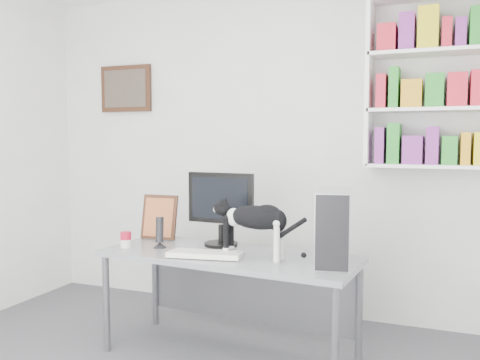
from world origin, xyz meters
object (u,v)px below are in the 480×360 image
at_px(desk, 229,306).
at_px(pc_tower, 332,227).
at_px(monitor, 221,209).
at_px(soup_can, 126,240).
at_px(cat, 255,231).
at_px(leaning_print, 159,216).
at_px(bookshelf, 442,81).
at_px(speaker, 160,232).
at_px(keyboard, 205,254).

distance_m(desk, pc_tower, 0.88).
bearing_deg(monitor, desk, -51.11).
height_order(soup_can, cat, cat).
distance_m(monitor, soup_can, 0.69).
bearing_deg(desk, leaning_print, 164.24).
xyz_separation_m(bookshelf, leaning_print, (-1.92, -0.63, -0.98)).
height_order(leaning_print, cat, cat).
xyz_separation_m(bookshelf, pc_tower, (-0.59, -0.87, -0.93)).
distance_m(bookshelf, pc_tower, 1.40).
bearing_deg(desk, monitor, 130.21).
height_order(pc_tower, cat, pc_tower).
bearing_deg(cat, leaning_print, 166.06).
xyz_separation_m(desk, soup_can, (-0.73, -0.09, 0.40)).
distance_m(desk, monitor, 0.66).
relative_size(bookshelf, desk, 0.74).
bearing_deg(pc_tower, monitor, 156.20).
distance_m(leaning_print, soup_can, 0.37).
relative_size(bookshelf, speaker, 5.60).
distance_m(keyboard, cat, 0.35).
distance_m(monitor, speaker, 0.45).
bearing_deg(soup_can, pc_tower, 4.04).
distance_m(bookshelf, cat, 1.72).
bearing_deg(keyboard, speaker, 151.89).
bearing_deg(cat, soup_can, -172.44).
xyz_separation_m(speaker, cat, (0.71, -0.06, 0.06)).
xyz_separation_m(monitor, speaker, (-0.36, -0.22, -0.15)).
xyz_separation_m(leaning_print, cat, (0.87, -0.32, 0.00)).
xyz_separation_m(monitor, soup_can, (-0.58, -0.30, -0.21)).
bearing_deg(soup_can, monitor, 26.84).
relative_size(keyboard, pc_tower, 1.06).
xyz_separation_m(pc_tower, soup_can, (-1.40, -0.10, -0.17)).
distance_m(keyboard, leaning_print, 0.71).
bearing_deg(bookshelf, leaning_print, -161.97).
xyz_separation_m(desk, leaning_print, (-0.66, 0.25, 0.52)).
height_order(monitor, cat, monitor).
distance_m(desk, speaker, 0.68).
relative_size(bookshelf, monitor, 2.38).
distance_m(monitor, keyboard, 0.43).
bearing_deg(monitor, bookshelf, 29.00).
distance_m(desk, soup_can, 0.84).
relative_size(pc_tower, leaning_print, 1.29).
height_order(bookshelf, desk, bookshelf).
bearing_deg(pc_tower, cat, 179.16).
distance_m(monitor, cat, 0.45).
bearing_deg(leaning_print, desk, -22.97).
relative_size(desk, keyboard, 3.61).
distance_m(bookshelf, leaning_print, 2.25).
distance_m(desk, leaning_print, 0.88).
bearing_deg(keyboard, monitor, 87.21).
bearing_deg(leaning_print, monitor, -7.57).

